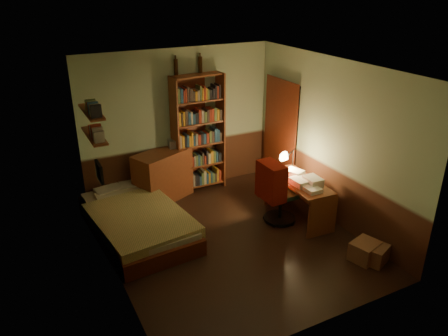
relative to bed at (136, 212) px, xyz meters
name	(u,v)px	position (x,y,z in m)	size (l,w,h in m)	color
floor	(231,241)	(1.19, -0.91, -0.34)	(3.50, 4.00, 0.02)	black
ceiling	(233,67)	(1.19, -0.91, 2.28)	(3.50, 4.00, 0.02)	silver
wall_back	(179,122)	(1.19, 1.10, 0.97)	(3.50, 0.02, 2.60)	#94AB8A
wall_left	(106,186)	(-0.57, -0.91, 0.97)	(0.02, 4.00, 2.60)	#94AB8A
wall_right	(331,142)	(2.95, -0.91, 0.97)	(0.02, 4.00, 2.60)	#94AB8A
wall_front	(324,229)	(1.19, -2.92, 0.97)	(3.50, 0.02, 2.60)	#94AB8A
doorway	(281,135)	(2.91, 0.39, 0.67)	(0.06, 0.90, 2.00)	black
door_trim	(280,136)	(2.88, 0.39, 0.67)	(0.02, 0.98, 2.08)	#4C1A0C
bed	(136,212)	(0.00, 0.00, 0.00)	(1.20, 2.24, 0.67)	olive
dresser	(163,176)	(0.75, 0.85, 0.12)	(1.01, 0.50, 0.90)	brown
mini_stereo	(176,143)	(1.07, 0.98, 0.63)	(0.26, 0.20, 0.14)	#B2B2B7
bookshelf	(198,134)	(1.49, 0.94, 0.74)	(0.92, 0.29, 2.15)	brown
bottle_left	(176,67)	(1.16, 1.05, 1.95)	(0.07, 0.07, 0.27)	black
bottle_right	(200,65)	(1.61, 1.05, 1.96)	(0.07, 0.07, 0.28)	black
desk	(298,199)	(2.49, -0.80, 0.01)	(0.52, 1.27, 0.68)	brown
paper_stack	(294,173)	(2.50, -0.63, 0.40)	(0.21, 0.28, 0.11)	silver
desk_lamp	(293,153)	(2.62, -0.40, 0.64)	(0.18, 0.18, 0.60)	black
office_chair	(281,192)	(2.18, -0.74, 0.18)	(0.51, 0.45, 1.02)	#325C40
red_jacket	(279,152)	(1.93, -0.97, 0.99)	(0.27, 0.50, 0.60)	maroon
wall_shelf_lower	(94,136)	(-0.45, 0.19, 1.27)	(0.20, 0.90, 0.03)	brown
wall_shelf_upper	(91,112)	(-0.45, 0.19, 1.62)	(0.20, 0.90, 0.03)	brown
framed_picture	(99,172)	(-0.53, -0.31, 0.92)	(0.04, 0.32, 0.26)	black
cardboard_box_a	(376,254)	(2.72, -2.32, -0.21)	(0.34, 0.27, 0.26)	brown
cardboard_box_b	(365,251)	(2.63, -2.19, -0.20)	(0.39, 0.32, 0.27)	brown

